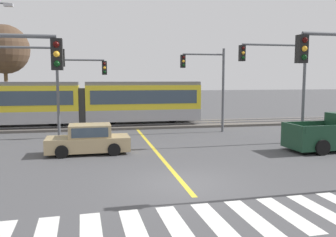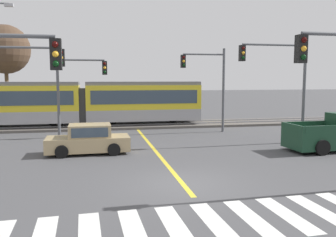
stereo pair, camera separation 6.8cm
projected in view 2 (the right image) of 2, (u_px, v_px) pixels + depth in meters
The scene contains 19 objects.
ground_plane at pixel (183, 184), 13.06m from camera, with size 200.00×200.00×0.00m, color #474749.
track_bed at pixel (135, 125), 28.76m from camera, with size 120.00×4.00×0.18m, color #56514C.
rail_near at pixel (136, 125), 28.04m from camera, with size 120.00×0.08×0.10m, color #939399.
rail_far at pixel (134, 122), 29.45m from camera, with size 120.00×0.08×0.10m, color #939399.
light_rail_tram at pixel (83, 102), 27.73m from camera, with size 18.50×2.64×3.43m.
crosswalk_stripe_2 at pixel (90, 234), 8.85m from camera, with size 0.56×2.80×0.01m, color silver.
crosswalk_stripe_3 at pixel (133, 230), 9.11m from camera, with size 0.56×2.80×0.01m, color silver.
crosswalk_stripe_4 at pixel (175, 225), 9.36m from camera, with size 0.56×2.80×0.01m, color silver.
crosswalk_stripe_5 at pixel (214, 222), 9.62m from camera, with size 0.56×2.80×0.01m, color silver.
crosswalk_stripe_6 at pixel (251, 218), 9.88m from camera, with size 0.56×2.80×0.01m, color silver.
crosswalk_stripe_7 at pixel (287, 214), 10.13m from camera, with size 0.56×2.80×0.01m, color silver.
crosswalk_stripe_8 at pixel (320, 211), 10.39m from camera, with size 0.56×2.80×0.01m, color silver.
lane_centre_line at pixel (155, 150), 19.20m from camera, with size 0.20×15.67×0.01m, color gold.
sedan_crossing at pixel (88, 140), 18.30m from camera, with size 4.22×1.96×1.52m.
traffic_light_far_left at pixel (75, 82), 23.12m from camera, with size 3.25×0.38×5.64m.
traffic_light_mid_right at pixel (283, 73), 20.82m from camera, with size 4.25×0.38×6.27m.
traffic_light_far_right at pixel (209, 78), 25.26m from camera, with size 3.25×0.38×5.98m.
traffic_light_mid_left at pixel (10, 77), 17.99m from camera, with size 4.25×0.38×5.96m.
bare_tree_far_west at pixel (5, 50), 30.85m from camera, with size 4.25×4.25×8.50m.
Camera 2 is at (-3.07, -12.34, 3.86)m, focal length 38.00 mm.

